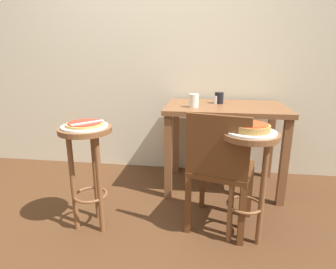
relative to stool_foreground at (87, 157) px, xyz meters
name	(u,v)px	position (x,y,z in m)	size (l,w,h in m)	color
back_wall	(154,22)	(0.24, 1.21, 0.97)	(6.00, 0.10, 3.00)	beige
stool_foreground	(87,157)	(0.00, 0.00, 0.00)	(0.35, 0.35, 0.74)	brown
serving_plate_foreground	(85,126)	(0.00, 0.00, 0.21)	(0.30, 0.30, 0.01)	silver
pizza_foreground	(85,124)	(0.00, 0.00, 0.23)	(0.24, 0.24, 0.02)	tan
stool_middle	(248,164)	(1.06, 0.01, 0.00)	(0.35, 0.35, 0.74)	brown
serving_plate_middle	(251,132)	(1.06, 0.01, 0.21)	(0.31, 0.31, 0.01)	silver
pizza_middle	(251,127)	(1.06, 0.01, 0.24)	(0.23, 0.23, 0.05)	#B78442
dining_table	(225,120)	(0.95, 0.78, 0.11)	(1.03, 0.66, 0.77)	brown
cup_near_edge	(194,101)	(0.68, 0.65, 0.29)	(0.08, 0.08, 0.11)	silver
cup_far_edge	(219,98)	(0.89, 0.87, 0.29)	(0.08, 0.08, 0.10)	black
condiment_shaker	(216,100)	(0.86, 0.86, 0.27)	(0.04, 0.04, 0.07)	white
wooden_chair	(220,168)	(0.89, 0.09, -0.06)	(0.49, 0.49, 0.85)	#5B3319
pizza_server_knife	(88,123)	(0.03, -0.02, 0.24)	(0.22, 0.02, 0.01)	silver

